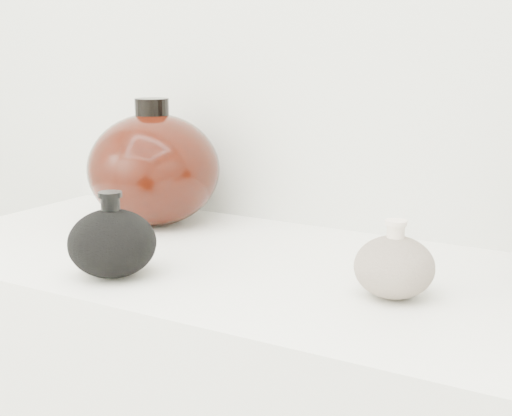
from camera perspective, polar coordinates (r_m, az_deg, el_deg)
The scene contains 3 objects.
black_gourd_vase at distance 1.01m, azimuth -11.43°, elevation -2.71°, with size 0.15×0.15×0.12m.
cream_gourd_vase at distance 0.93m, azimuth 11.00°, elevation -4.60°, with size 0.13×0.13×0.10m.
left_round_pot at distance 1.29m, azimuth -8.18°, elevation 3.12°, with size 0.24×0.24×0.23m.
Camera 1 is at (0.49, 0.07, 1.21)m, focal length 50.00 mm.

